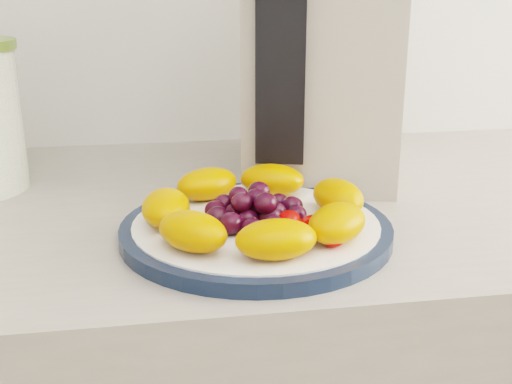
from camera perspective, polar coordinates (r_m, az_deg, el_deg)
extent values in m
cylinder|color=#111E35|center=(0.68, 0.00, -3.41)|extent=(0.29, 0.29, 0.01)
cylinder|color=white|center=(0.68, 0.00, -3.33)|extent=(0.26, 0.26, 0.02)
cube|color=#B0A69A|center=(0.90, 5.90, 12.46)|extent=(0.26, 0.31, 0.34)
cube|color=black|center=(0.76, 2.22, 11.84)|extent=(0.06, 0.03, 0.25)
ellipsoid|color=#D76800|center=(0.70, 7.30, -0.43)|extent=(0.06, 0.08, 0.04)
ellipsoid|color=#D76800|center=(0.76, 1.44, 1.11)|extent=(0.09, 0.07, 0.04)
ellipsoid|color=#D76800|center=(0.74, -4.37, 0.72)|extent=(0.09, 0.08, 0.04)
ellipsoid|color=#D76800|center=(0.67, -8.01, -1.39)|extent=(0.06, 0.08, 0.04)
ellipsoid|color=#D76800|center=(0.60, -5.65, -3.49)|extent=(0.09, 0.09, 0.04)
ellipsoid|color=#D76800|center=(0.58, 1.81, -4.22)|extent=(0.08, 0.05, 0.04)
ellipsoid|color=#D76800|center=(0.63, 7.23, -2.74)|extent=(0.09, 0.09, 0.04)
ellipsoid|color=black|center=(0.67, 0.00, -1.74)|extent=(0.03, 0.03, 0.02)
ellipsoid|color=black|center=(0.68, 1.84, -1.76)|extent=(0.02, 0.02, 0.02)
ellipsoid|color=black|center=(0.69, 0.64, -1.19)|extent=(0.02, 0.02, 0.02)
ellipsoid|color=black|center=(0.69, -1.16, -1.36)|extent=(0.02, 0.02, 0.02)
ellipsoid|color=black|center=(0.67, -1.85, -1.91)|extent=(0.02, 0.02, 0.02)
ellipsoid|color=black|center=(0.65, -0.68, -2.45)|extent=(0.02, 0.02, 0.02)
ellipsoid|color=black|center=(0.66, 1.22, -2.25)|extent=(0.03, 0.03, 0.02)
ellipsoid|color=black|center=(0.69, 3.23, -1.28)|extent=(0.02, 0.02, 0.02)
ellipsoid|color=black|center=(0.70, 2.02, -0.90)|extent=(0.02, 0.02, 0.02)
ellipsoid|color=black|center=(0.71, 0.34, -0.58)|extent=(0.02, 0.02, 0.02)
ellipsoid|color=black|center=(0.71, -1.42, -0.72)|extent=(0.02, 0.02, 0.02)
ellipsoid|color=black|center=(0.70, -2.86, -1.09)|extent=(0.02, 0.02, 0.02)
ellipsoid|color=black|center=(0.68, -3.60, -1.66)|extent=(0.02, 0.02, 0.02)
ellipsoid|color=black|center=(0.66, -3.40, -2.27)|extent=(0.02, 0.02, 0.02)
ellipsoid|color=black|center=(0.64, -2.23, -2.82)|extent=(0.02, 0.02, 0.02)
ellipsoid|color=black|center=(0.63, -0.38, -3.20)|extent=(0.02, 0.02, 0.02)
ellipsoid|color=black|center=(0.64, 1.59, -2.99)|extent=(0.02, 0.02, 0.02)
ellipsoid|color=black|center=(0.65, 3.06, -2.62)|extent=(0.02, 0.02, 0.02)
ellipsoid|color=black|center=(0.67, 3.64, -2.00)|extent=(0.02, 0.02, 0.02)
ellipsoid|color=black|center=(0.67, 0.00, -0.55)|extent=(0.02, 0.02, 0.02)
ellipsoid|color=black|center=(0.69, 0.26, 0.02)|extent=(0.02, 0.02, 0.02)
ellipsoid|color=black|center=(0.68, -1.57, -0.31)|extent=(0.02, 0.02, 0.02)
ellipsoid|color=black|center=(0.65, -1.28, -0.97)|extent=(0.02, 0.02, 0.02)
ellipsoid|color=black|center=(0.65, 0.84, -1.05)|extent=(0.02, 0.02, 0.02)
ellipsoid|color=#EC0300|center=(0.63, 5.17, -3.06)|extent=(0.03, 0.02, 0.02)
ellipsoid|color=#EC0300|center=(0.65, 7.48, -2.68)|extent=(0.04, 0.03, 0.02)
ellipsoid|color=#EC0300|center=(0.61, 6.92, -3.79)|extent=(0.04, 0.04, 0.02)
ellipsoid|color=#EC0300|center=(0.64, 2.93, -2.69)|extent=(0.04, 0.04, 0.02)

